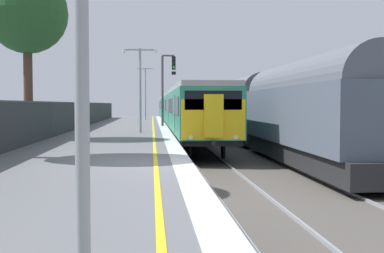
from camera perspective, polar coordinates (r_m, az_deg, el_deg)
The scene contains 7 objects.
ground at distance 14.50m, azimuth 7.88°, elevation -6.48°, with size 17.40×110.00×1.21m.
commuter_train_at_platform at distance 51.38m, azimuth -1.71°, elevation 2.10°, with size 2.83×61.44×3.81m.
freight_train_adjacent_track at distance 36.94m, azimuth 5.67°, elevation 2.20°, with size 2.60×46.01×4.48m.
signal_gantry at distance 38.09m, azimuth -2.96°, elevation 5.04°, with size 1.10×0.24×5.35m.
platform_lamp_mid at distance 29.38m, azimuth -5.86°, elevation 5.00°, with size 2.00×0.20×4.88m.
platform_lamp_far at distance 53.86m, azimuth -5.27°, elevation 4.22°, with size 2.00×0.20×5.50m.
background_tree_centre at distance 25.88m, azimuth -17.92°, elevation 11.74°, with size 3.86×3.86×7.93m.
Camera 1 is at (-0.46, -13.99, 1.66)m, focal length 47.30 mm.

